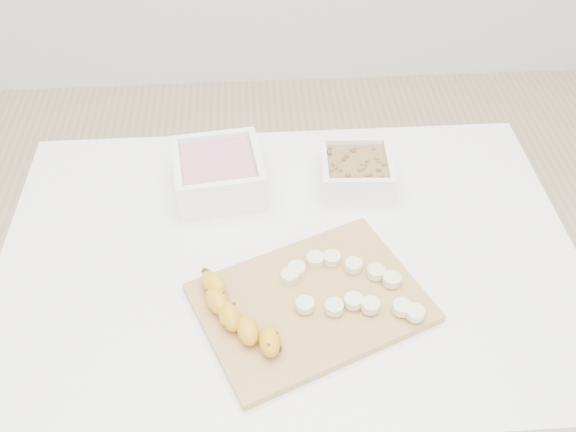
{
  "coord_description": "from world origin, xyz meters",
  "views": [
    {
      "loc": [
        -0.05,
        -0.75,
        1.57
      ],
      "look_at": [
        0.0,
        0.03,
        0.81
      ],
      "focal_mm": 40.0,
      "sensor_mm": 36.0,
      "label": 1
    }
  ],
  "objects": [
    {
      "name": "table",
      "position": [
        0.0,
        0.0,
        0.65
      ],
      "size": [
        1.0,
        0.7,
        0.75
      ],
      "color": "white",
      "rests_on": "ground"
    },
    {
      "name": "banana",
      "position": [
        -0.09,
        -0.15,
        0.78
      ],
      "size": [
        0.12,
        0.19,
        0.03
      ],
      "primitive_type": null,
      "rotation": [
        0.0,
        0.0,
        0.43
      ],
      "color": "orange",
      "rests_on": "cutting_board"
    },
    {
      "name": "bowl_yogurt",
      "position": [
        -0.12,
        0.18,
        0.79
      ],
      "size": [
        0.18,
        0.18,
        0.08
      ],
      "color": "white",
      "rests_on": "table"
    },
    {
      "name": "cutting_board",
      "position": [
        0.03,
        -0.12,
        0.76
      ],
      "size": [
        0.41,
        0.36,
        0.01
      ],
      "primitive_type": "cube",
      "rotation": [
        0.0,
        0.0,
        0.4
      ],
      "color": "#B98C48",
      "rests_on": "table"
    },
    {
      "name": "bowl_granola",
      "position": [
        0.14,
        0.17,
        0.78
      ],
      "size": [
        0.14,
        0.14,
        0.06
      ],
      "color": "white",
      "rests_on": "table"
    },
    {
      "name": "banana_slices",
      "position": [
        0.09,
        -0.1,
        0.77
      ],
      "size": [
        0.22,
        0.15,
        0.02
      ],
      "color": "beige",
      "rests_on": "cutting_board"
    }
  ]
}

